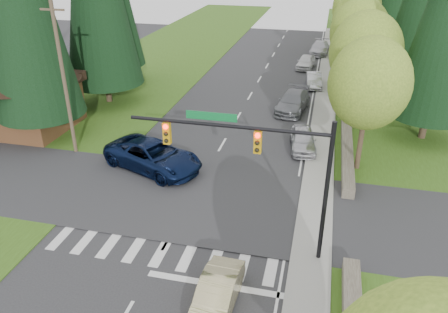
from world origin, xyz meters
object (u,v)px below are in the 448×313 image
(parked_car_b, at_px, (293,102))
(parked_car_d, at_px, (306,62))
(suv_navy, at_px, (153,156))
(sedan_champagne, at_px, (216,295))
(parked_car_e, at_px, (320,48))
(parked_car_a, at_px, (303,140))
(parked_car_c, at_px, (314,80))

(parked_car_b, height_order, parked_car_d, parked_car_b)
(suv_navy, distance_m, parked_car_d, 27.54)
(parked_car_b, bearing_deg, sedan_champagne, -85.20)
(sedan_champagne, distance_m, parked_car_e, 44.13)
(sedan_champagne, distance_m, suv_navy, 12.47)
(sedan_champagne, xyz_separation_m, parked_car_e, (2.21, 44.07, 0.10))
(parked_car_a, bearing_deg, parked_car_d, 85.66)
(parked_car_b, relative_size, parked_car_e, 1.03)
(parked_car_a, distance_m, parked_car_d, 21.36)
(parked_car_a, relative_size, parked_car_b, 0.77)
(parked_car_b, xyz_separation_m, parked_car_d, (0.16, 13.87, -0.06))
(parked_car_c, bearing_deg, suv_navy, -120.70)
(suv_navy, height_order, parked_car_d, suv_navy)
(suv_navy, height_order, parked_car_c, suv_navy)
(parked_car_b, bearing_deg, suv_navy, -114.34)
(suv_navy, bearing_deg, parked_car_c, -2.75)
(suv_navy, height_order, parked_car_b, suv_navy)
(parked_car_c, bearing_deg, parked_car_d, 94.28)
(parked_car_e, bearing_deg, parked_car_c, -86.64)
(parked_car_d, bearing_deg, suv_navy, -100.51)
(parked_car_b, xyz_separation_m, parked_car_e, (1.40, 21.05, -0.02))
(parked_car_a, height_order, parked_car_b, parked_car_b)
(sedan_champagne, relative_size, parked_car_c, 1.01)
(sedan_champagne, height_order, parked_car_b, parked_car_b)
(suv_navy, bearing_deg, sedan_champagne, -125.33)
(sedan_champagne, distance_m, parked_car_d, 36.91)
(suv_navy, distance_m, parked_car_b, 14.67)
(parked_car_d, relative_size, parked_car_e, 0.81)
(parked_car_b, bearing_deg, parked_car_c, 85.80)
(suv_navy, bearing_deg, parked_car_b, -9.43)
(parked_car_a, relative_size, parked_car_c, 1.04)
(parked_car_d, bearing_deg, parked_car_a, -80.84)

